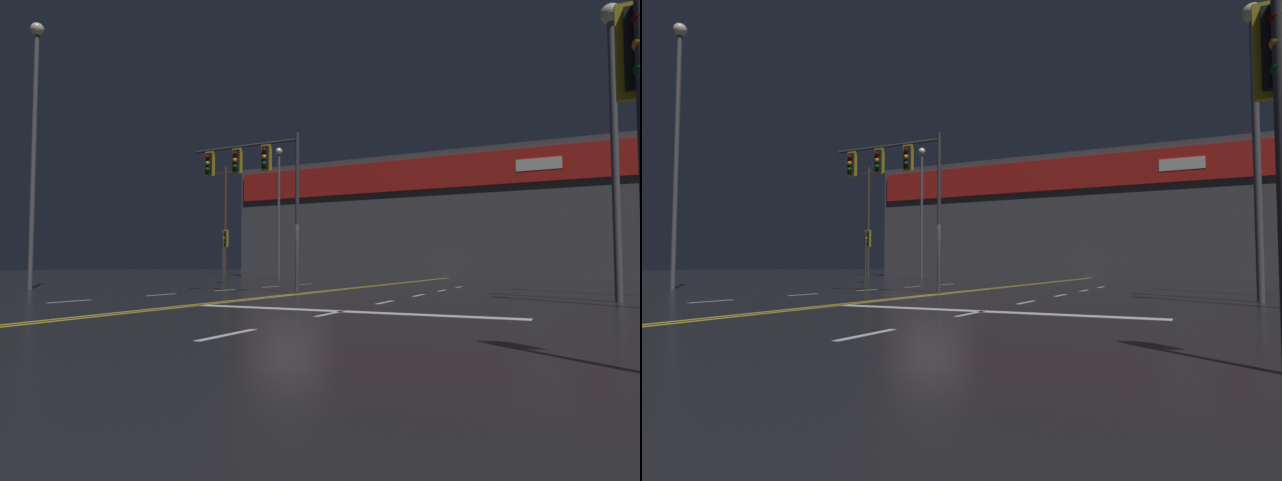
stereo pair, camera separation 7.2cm
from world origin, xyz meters
The scene contains 9 objects.
ground_plane centered at (0.00, 0.00, 0.00)m, with size 200.00×200.00×0.00m, color black.
road_markings centered at (0.66, -0.77, 0.00)m, with size 12.15×60.00×0.01m.
traffic_signal_median centered at (-2.09, 0.75, 4.62)m, with size 4.72×0.36×5.88m.
traffic_signal_corner_northwest centered at (-9.03, 8.31, 2.26)m, with size 0.42×0.36×3.09m.
streetlight_near_left centered at (-11.76, 19.00, 6.57)m, with size 0.56×0.56×10.44m.
streetlight_near_right centered at (9.93, 1.11, 5.51)m, with size 0.56×0.56×8.51m.
streetlight_far_median centered at (-12.29, -1.10, 7.32)m, with size 0.56×0.56×11.82m.
building_backdrop centered at (0.00, 30.72, 5.26)m, with size 40.12×10.23×10.49m.
utility_pole_row centered at (-2.80, 26.71, 5.34)m, with size 46.43×0.26×11.22m.
Camera 1 is at (8.56, -15.05, 1.02)m, focal length 28.00 mm.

